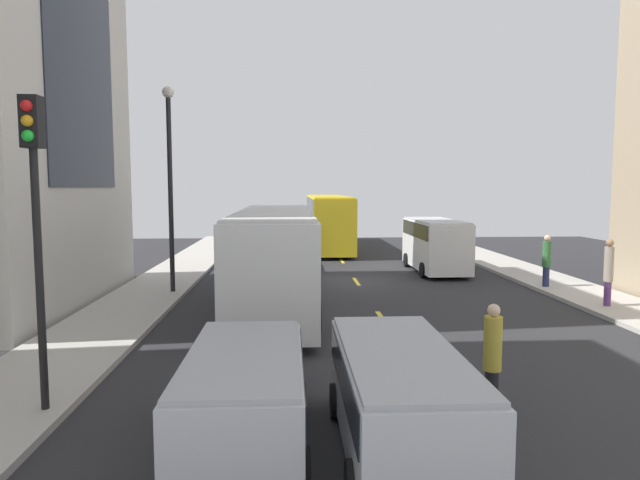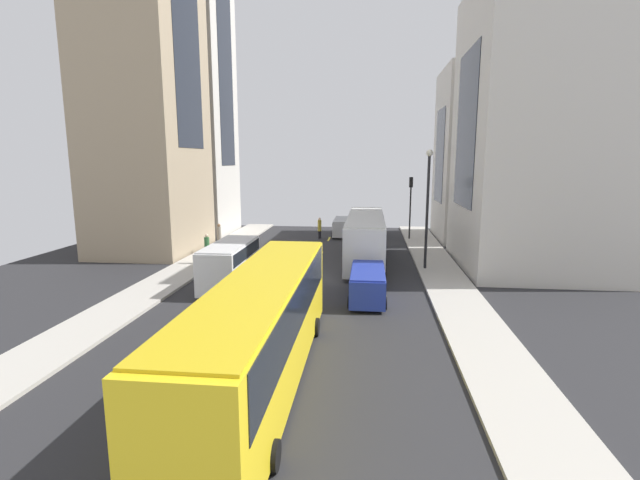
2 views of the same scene
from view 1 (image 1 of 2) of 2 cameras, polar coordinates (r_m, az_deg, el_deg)
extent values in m
plane|color=#28282B|center=(24.79, 3.74, -4.28)|extent=(43.61, 43.61, 0.00)
cube|color=#B2ADA3|center=(25.21, -15.60, -4.13)|extent=(2.84, 44.00, 0.15)
cube|color=#B2ADA3|center=(27.07, 21.69, -3.67)|extent=(2.84, 44.00, 0.15)
cube|color=yellow|center=(11.45, 12.34, -15.99)|extent=(0.16, 2.00, 0.01)
cube|color=yellow|center=(17.99, 6.38, -7.98)|extent=(0.16, 2.00, 0.01)
cube|color=yellow|center=(24.79, 3.74, -4.26)|extent=(0.16, 2.00, 0.01)
cube|color=yellow|center=(31.68, 2.25, -2.15)|extent=(0.16, 2.00, 0.01)
cube|color=yellow|center=(38.60, 1.29, -0.79)|extent=(0.16, 2.00, 0.01)
cube|color=yellow|center=(45.55, 0.63, 0.16)|extent=(0.16, 2.00, 0.01)
cube|color=silver|center=(19.57, -4.62, -1.62)|extent=(2.55, 12.31, 3.00)
cube|color=black|center=(19.49, -4.64, 0.86)|extent=(2.60, 11.32, 1.20)
cube|color=beige|center=(19.45, -4.65, 2.89)|extent=(2.45, 11.81, 0.08)
cylinder|color=black|center=(23.58, -7.20, -3.57)|extent=(0.46, 1.00, 1.00)
cylinder|color=black|center=(23.53, -1.48, -3.55)|extent=(0.46, 1.00, 1.00)
cylinder|color=black|center=(16.12, -9.17, -7.79)|extent=(0.46, 1.00, 1.00)
cylinder|color=black|center=(16.04, -0.73, -7.79)|extent=(0.46, 1.00, 1.00)
cube|color=yellow|center=(38.20, 0.79, 1.94)|extent=(2.45, 13.68, 3.30)
cube|color=black|center=(38.16, 0.79, 3.22)|extent=(2.50, 12.58, 1.48)
cube|color=gold|center=(38.14, 0.79, 4.47)|extent=(2.35, 13.13, 0.08)
cylinder|color=black|center=(42.48, -1.11, 0.28)|extent=(0.44, 0.76, 0.76)
cylinder|color=black|center=(42.61, 1.92, 0.30)|extent=(0.44, 0.76, 0.76)
cylinder|color=black|center=(34.05, -0.63, -0.98)|extent=(0.44, 0.76, 0.76)
cylinder|color=black|center=(34.22, 3.14, -0.96)|extent=(0.44, 0.76, 0.76)
cube|color=white|center=(28.03, 11.67, -0.48)|extent=(2.05, 5.89, 2.30)
cube|color=black|center=(27.97, 11.70, 1.06)|extent=(2.09, 5.42, 0.69)
cube|color=silver|center=(27.94, 11.72, 1.95)|extent=(1.97, 5.66, 0.08)
cylinder|color=black|center=(29.69, 8.98, -2.03)|extent=(0.37, 0.72, 0.72)
cylinder|color=black|center=(30.14, 12.49, -1.98)|extent=(0.37, 0.72, 0.72)
cylinder|color=black|center=(26.16, 10.64, -3.05)|extent=(0.37, 0.72, 0.72)
cylinder|color=black|center=(26.67, 14.59, -2.97)|extent=(0.37, 0.72, 0.72)
cube|color=#2338AD|center=(28.80, -4.60, -1.18)|extent=(1.76, 4.72, 1.40)
cube|color=black|center=(28.76, -4.61, -0.47)|extent=(1.79, 4.35, 0.59)
cube|color=navy|center=(28.72, -4.61, 0.29)|extent=(1.69, 4.53, 0.08)
cylinder|color=black|center=(30.35, -6.04, -1.93)|extent=(0.32, 0.62, 0.62)
cylinder|color=black|center=(30.31, -2.99, -1.91)|extent=(0.32, 0.62, 0.62)
cylinder|color=black|center=(27.45, -6.36, -2.70)|extent=(0.32, 0.62, 0.62)
cylinder|color=black|center=(27.41, -2.98, -2.69)|extent=(0.32, 0.62, 0.62)
cube|color=#B7BABF|center=(9.10, 8.17, -15.76)|extent=(1.79, 4.57, 1.42)
cube|color=black|center=(8.98, 8.20, -13.62)|extent=(1.82, 4.21, 0.59)
cube|color=#9C9EA2|center=(8.86, 8.23, -11.25)|extent=(1.71, 4.39, 0.08)
cylinder|color=black|center=(10.51, 1.98, -16.08)|extent=(0.32, 0.62, 0.62)
cylinder|color=black|center=(10.77, 11.06, -15.63)|extent=(0.32, 0.62, 0.62)
cylinder|color=black|center=(8.29, 16.21, -22.46)|extent=(0.32, 0.62, 0.62)
cube|color=#B7BABF|center=(9.24, -7.72, -15.69)|extent=(1.82, 4.18, 1.33)
cube|color=black|center=(9.13, -7.75, -13.72)|extent=(1.85, 3.84, 0.56)
cube|color=#9C9EA2|center=(9.01, -7.78, -11.49)|extent=(1.74, 4.01, 0.08)
cylinder|color=black|center=(10.73, -11.72, -15.73)|extent=(0.33, 0.62, 0.62)
cylinder|color=black|center=(10.61, -2.41, -15.86)|extent=(0.33, 0.62, 0.62)
cylinder|color=black|center=(8.40, -14.59, -22.02)|extent=(0.33, 0.62, 0.62)
cylinder|color=black|center=(8.25, -2.19, -22.38)|extent=(0.33, 0.62, 0.62)
cylinder|color=#593372|center=(21.37, 27.30, -4.91)|extent=(0.23, 0.23, 0.82)
cylinder|color=gray|center=(21.22, 27.42, -2.23)|extent=(0.31, 0.31, 1.19)
sphere|color=#8C6647|center=(21.14, 27.50, -0.28)|extent=(0.25, 0.25, 0.25)
cylinder|color=navy|center=(24.47, 22.08, -3.49)|extent=(0.26, 0.26, 0.80)
cylinder|color=#336B38|center=(24.35, 22.16, -1.34)|extent=(0.35, 0.35, 1.05)
sphere|color=beige|center=(24.28, 22.21, 0.18)|extent=(0.25, 0.25, 0.25)
cylinder|color=black|center=(11.44, 17.11, -14.27)|extent=(0.26, 0.26, 0.71)
cylinder|color=gold|center=(11.18, 17.24, -10.06)|extent=(0.34, 0.34, 1.03)
sphere|color=beige|center=(11.03, 17.33, -6.87)|extent=(0.24, 0.24, 0.24)
cylinder|color=black|center=(11.13, -26.74, -3.78)|extent=(0.14, 0.14, 4.69)
cube|color=black|center=(11.06, -27.36, 10.66)|extent=(0.32, 0.32, 0.90)
sphere|color=red|center=(10.93, -27.80, 12.05)|extent=(0.20, 0.20, 0.20)
sphere|color=orange|center=(10.90, -27.74, 10.73)|extent=(0.20, 0.20, 0.20)
sphere|color=green|center=(10.88, -27.69, 9.42)|extent=(0.20, 0.20, 0.20)
cylinder|color=black|center=(22.07, -15.02, 4.39)|extent=(0.18, 0.18, 7.38)
sphere|color=silver|center=(22.36, -15.27, 14.36)|extent=(0.44, 0.44, 0.44)
camera|label=2|loc=(51.94, -4.01, 8.84)|focal=25.58mm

